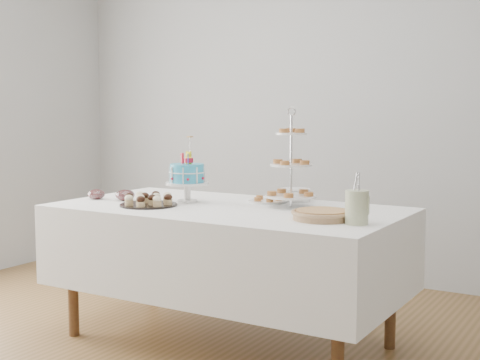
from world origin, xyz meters
The scene contains 12 objects.
floor centered at (0.00, 0.00, 0.00)m, with size 5.00×5.00×0.00m, color brown.
walls centered at (0.00, 0.00, 1.35)m, with size 5.04×4.04×2.70m.
table centered at (0.00, 0.30, 0.54)m, with size 1.92×1.02×0.77m.
birthday_cake centered at (-0.29, 0.33, 0.87)m, with size 0.25×0.25×0.38m.
cupcake_tray centered at (-0.40, 0.10, 0.81)m, with size 0.32×0.32×0.07m.
pie centered at (0.63, 0.17, 0.80)m, with size 0.30×0.30×0.05m.
tiered_stand centered at (0.31, 0.47, 1.00)m, with size 0.28×0.28×0.55m.
plate_stack centered at (0.22, 0.70, 0.81)m, with size 0.19×0.19×0.07m.
pastry_plate centered at (0.11, 0.57, 0.78)m, with size 0.23×0.23×0.03m.
jam_bowl_a centered at (-0.84, 0.16, 0.80)m, with size 0.10×0.10×0.06m.
jam_bowl_b centered at (-0.65, 0.20, 0.80)m, with size 0.11×0.11×0.07m.
utensil_pitcher centered at (0.82, 0.13, 0.86)m, with size 0.12×0.11×0.24m.
Camera 1 is at (1.94, -2.80, 1.30)m, focal length 50.00 mm.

